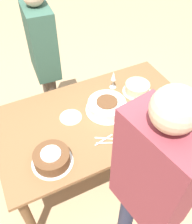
# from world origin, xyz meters

# --- Properties ---
(ground_plane) EXTENTS (12.00, 12.00, 0.00)m
(ground_plane) POSITION_xyz_m (0.00, 0.00, 0.00)
(ground_plane) COLOR tan
(dining_table) EXTENTS (1.68, 0.96, 0.74)m
(dining_table) POSITION_xyz_m (0.00, 0.00, 0.64)
(dining_table) COLOR brown
(dining_table) RESTS_ON ground_plane
(cake_center_white) EXTENTS (0.36, 0.36, 0.10)m
(cake_center_white) POSITION_xyz_m (0.12, 0.03, 0.79)
(cake_center_white) COLOR white
(cake_center_white) RESTS_ON dining_table
(cake_front_chocolate) EXTENTS (0.30, 0.30, 0.11)m
(cake_front_chocolate) POSITION_xyz_m (-0.48, -0.27, 0.79)
(cake_front_chocolate) COLOR white
(cake_front_chocolate) RESTS_ON dining_table
(cake_back_decorated) EXTENTS (0.26, 0.26, 0.09)m
(cake_back_decorated) POSITION_xyz_m (0.47, 0.11, 0.79)
(cake_back_decorated) COLOR white
(cake_back_decorated) RESTS_ON dining_table
(wine_glass_near) EXTENTS (0.06, 0.06, 0.18)m
(wine_glass_near) POSITION_xyz_m (0.31, 0.27, 0.86)
(wine_glass_near) COLOR silver
(wine_glass_near) RESTS_ON dining_table
(wine_glass_far) EXTENTS (0.06, 0.06, 0.21)m
(wine_glass_far) POSITION_xyz_m (0.57, -0.15, 0.89)
(wine_glass_far) COLOR silver
(wine_glass_far) RESTS_ON dining_table
(dessert_plate_left) EXTENTS (0.18, 0.18, 0.01)m
(dessert_plate_left) POSITION_xyz_m (-0.20, 0.08, 0.75)
(dessert_plate_left) COLOR beige
(dessert_plate_left) RESTS_ON dining_table
(fork_pile) EXTENTS (0.18, 0.13, 0.01)m
(fork_pile) POSITION_xyz_m (-0.05, -0.26, 0.75)
(fork_pile) COLOR silver
(fork_pile) RESTS_ON dining_table
(person_cutting) EXTENTS (0.28, 0.43, 1.72)m
(person_cutting) POSITION_xyz_m (-0.09, -0.84, 1.04)
(person_cutting) COLOR #2D334C
(person_cutting) RESTS_ON ground_plane
(person_watching) EXTENTS (0.25, 0.42, 1.59)m
(person_watching) POSITION_xyz_m (-0.18, 0.76, 0.96)
(person_watching) COLOR #4C4238
(person_watching) RESTS_ON ground_plane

